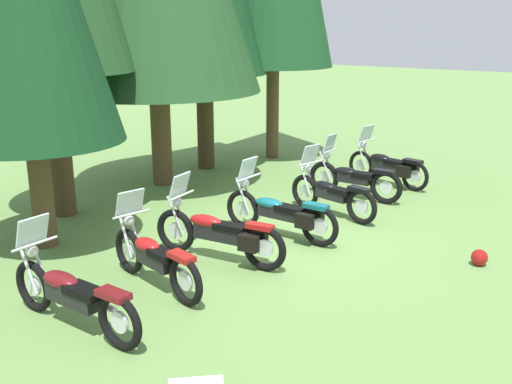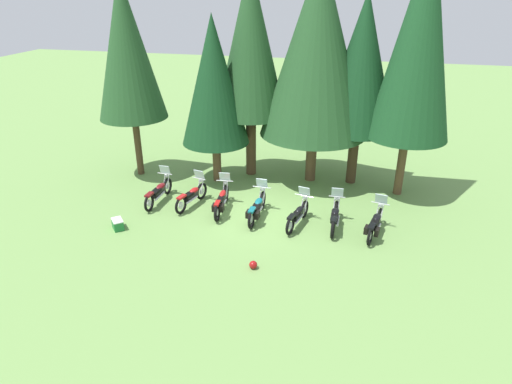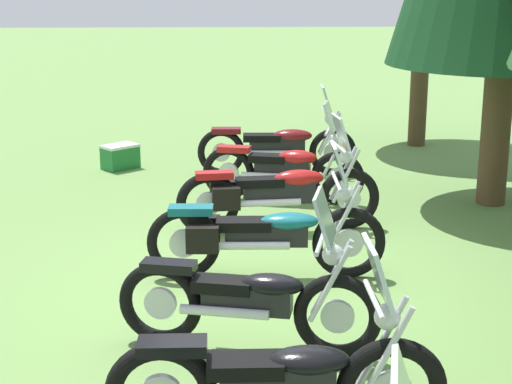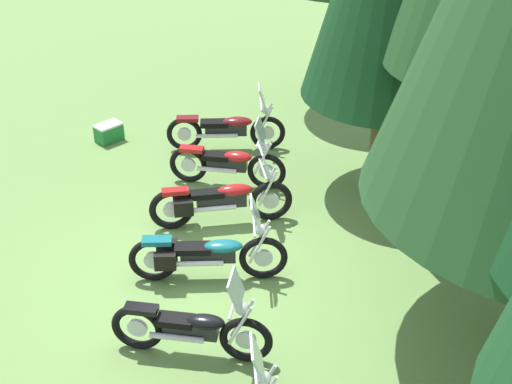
% 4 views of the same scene
% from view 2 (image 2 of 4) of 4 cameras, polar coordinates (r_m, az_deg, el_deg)
% --- Properties ---
extents(ground_plane, '(80.00, 80.00, 0.00)m').
position_cam_2_polar(ground_plane, '(17.57, 0.32, -3.18)').
color(ground_plane, '#6B934C').
extents(motorcycle_0, '(0.67, 2.41, 1.37)m').
position_cam_2_polar(motorcycle_0, '(18.99, -12.25, 0.09)').
color(motorcycle_0, black).
rests_on(motorcycle_0, ground_plane).
extents(motorcycle_1, '(0.76, 2.16, 1.37)m').
position_cam_2_polar(motorcycle_1, '(18.42, -8.15, -0.41)').
color(motorcycle_1, black).
rests_on(motorcycle_1, ground_plane).
extents(motorcycle_2, '(0.71, 2.44, 1.38)m').
position_cam_2_polar(motorcycle_2, '(17.84, -4.41, -1.07)').
color(motorcycle_2, black).
rests_on(motorcycle_2, ground_plane).
extents(motorcycle_3, '(0.73, 2.39, 1.38)m').
position_cam_2_polar(motorcycle_3, '(17.27, 0.13, -1.95)').
color(motorcycle_3, black).
rests_on(motorcycle_3, ground_plane).
extents(motorcycle_4, '(0.79, 2.13, 1.36)m').
position_cam_2_polar(motorcycle_4, '(16.86, 5.37, -2.85)').
color(motorcycle_4, black).
rests_on(motorcycle_4, ground_plane).
extents(motorcycle_5, '(0.61, 2.22, 1.37)m').
position_cam_2_polar(motorcycle_5, '(16.89, 9.99, -3.08)').
color(motorcycle_5, black).
rests_on(motorcycle_5, ground_plane).
extents(motorcycle_6, '(0.86, 2.19, 1.36)m').
position_cam_2_polar(motorcycle_6, '(16.70, 14.92, -3.88)').
color(motorcycle_6, black).
rests_on(motorcycle_6, ground_plane).
extents(pine_tree_0, '(3.03, 3.03, 8.82)m').
position_cam_2_polar(pine_tree_0, '(20.76, -16.14, 17.14)').
color(pine_tree_0, '#4C3823').
rests_on(pine_tree_0, ground_plane).
extents(pine_tree_1, '(2.96, 2.96, 7.27)m').
position_cam_2_polar(pine_tree_1, '(19.53, -5.39, 13.83)').
color(pine_tree_1, brown).
rests_on(pine_tree_1, ground_plane).
extents(pine_tree_2, '(3.13, 3.13, 9.23)m').
position_cam_2_polar(pine_tree_2, '(20.03, -0.70, 18.43)').
color(pine_tree_2, '#4C3823').
rests_on(pine_tree_2, ground_plane).
extents(pine_tree_3, '(4.69, 4.69, 9.57)m').
position_cam_2_polar(pine_tree_3, '(19.48, 7.79, 17.69)').
color(pine_tree_3, brown).
rests_on(pine_tree_3, ground_plane).
extents(pine_tree_4, '(3.20, 3.20, 8.13)m').
position_cam_2_polar(pine_tree_4, '(19.60, 13.30, 15.51)').
color(pine_tree_4, '#42301E').
rests_on(pine_tree_4, ground_plane).
extents(pine_tree_5, '(3.27, 3.27, 10.25)m').
position_cam_2_polar(pine_tree_5, '(18.77, 20.10, 17.77)').
color(pine_tree_5, brown).
rests_on(pine_tree_5, ground_plane).
extents(picnic_cooler, '(0.62, 0.64, 0.38)m').
position_cam_2_polar(picnic_cooler, '(17.44, -17.18, -3.93)').
color(picnic_cooler, '#1E7233').
rests_on(picnic_cooler, ground_plane).
extents(dropped_helmet, '(0.27, 0.27, 0.27)m').
position_cam_2_polar(dropped_helmet, '(14.53, -0.36, -9.25)').
color(dropped_helmet, maroon).
rests_on(dropped_helmet, ground_plane).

